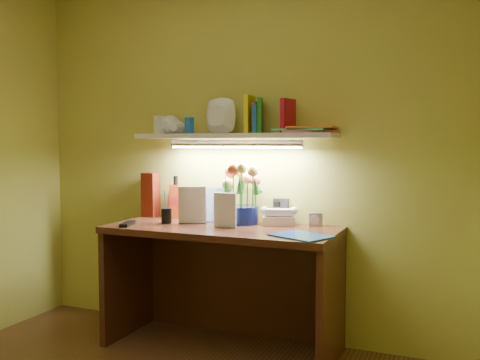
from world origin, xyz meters
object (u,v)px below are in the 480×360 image
at_px(desk, 222,288).
at_px(whisky_bottle, 176,197).
at_px(telephone, 279,216).
at_px(desk_clock, 316,219).
at_px(flower_bouquet, 241,193).

distance_m(desk, whisky_bottle, 0.72).
relative_size(desk, telephone, 7.26).
distance_m(telephone, desk_clock, 0.22).
height_order(desk, desk_clock, desk_clock).
xyz_separation_m(desk, desk_clock, (0.52, 0.25, 0.42)).
relative_size(desk, whisky_bottle, 4.91).
distance_m(desk, flower_bouquet, 0.59).
distance_m(flower_bouquet, telephone, 0.28).
xyz_separation_m(desk, telephone, (0.30, 0.19, 0.43)).
xyz_separation_m(telephone, whisky_bottle, (-0.75, 0.04, 0.08)).
bearing_deg(desk, flower_bouquet, 71.74).
xyz_separation_m(flower_bouquet, telephone, (0.24, 0.02, -0.13)).
bearing_deg(whisky_bottle, desk, -27.34).
xyz_separation_m(desk, whisky_bottle, (-0.45, 0.23, 0.52)).
relative_size(desk, flower_bouquet, 3.63).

